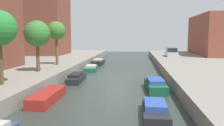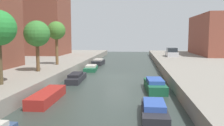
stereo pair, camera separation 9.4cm
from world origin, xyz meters
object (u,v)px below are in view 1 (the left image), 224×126
moored_boat_left_2 (77,78)px  moored_boat_right_2 (155,85)px  parked_car (171,53)px  moored_boat_left_4 (98,62)px  moored_boat_right_1 (155,110)px  street_tree_3 (56,31)px  moored_boat_left_3 (91,68)px  moored_boat_left_1 (48,96)px  street_tree_2 (37,34)px

moored_boat_left_2 → moored_boat_right_2: bearing=-23.9°
parked_car → moored_boat_left_4: 12.65m
moored_boat_right_2 → parked_car: bearing=78.7°
moored_boat_right_1 → street_tree_3: bearing=125.5°
moored_boat_left_3 → moored_boat_left_4: bearing=90.1°
moored_boat_left_1 → moored_boat_left_2: bearing=89.0°
parked_car → moored_boat_left_4: (-11.65, -4.77, -1.20)m
street_tree_3 → moored_boat_right_1: bearing=-54.5°
parked_car → moored_boat_left_4: bearing=-157.7°
moored_boat_left_4 → parked_car: bearing=22.3°
street_tree_2 → moored_boat_right_2: size_ratio=1.13×
moored_boat_left_2 → moored_boat_left_3: 7.46m
moored_boat_right_2 → moored_boat_left_3: bearing=124.4°
moored_boat_left_4 → moored_boat_right_2: moored_boat_right_2 is taller
moored_boat_left_4 → moored_boat_right_2: size_ratio=0.87×
parked_car → moored_boat_left_3: 15.97m
parked_car → moored_boat_left_2: bearing=-122.5°
moored_boat_left_4 → street_tree_2: bearing=-104.3°
street_tree_2 → moored_boat_right_1: size_ratio=1.29×
street_tree_2 → moored_boat_left_3: street_tree_2 is taller
moored_boat_left_1 → moored_boat_right_2: 8.50m
street_tree_3 → moored_boat_left_4: (3.59, 8.56, -4.55)m
moored_boat_left_1 → moored_boat_left_2: 7.34m
moored_boat_left_3 → moored_boat_right_1: bearing=-68.2°
parked_car → moored_boat_left_3: parked_car is taller
moored_boat_left_2 → street_tree_2: bearing=-171.3°
moored_boat_right_2 → moored_boat_left_1: bearing=-151.3°
street_tree_2 → moored_boat_right_2: 12.00m
moored_boat_left_1 → moored_boat_left_3: moored_boat_left_1 is taller
parked_car → moored_boat_left_1: bearing=-114.7°
parked_car → moored_boat_right_1: parked_car is taller
street_tree_2 → moored_boat_right_2: bearing=-13.9°
parked_car → moored_boat_left_1: size_ratio=0.93×
moored_boat_right_1 → moored_boat_right_2: moored_boat_right_2 is taller
street_tree_3 → moored_boat_left_3: bearing=34.6°
moored_boat_left_1 → moored_boat_right_2: bearing=28.7°
moored_boat_left_4 → moored_boat_right_2: (7.34, -16.79, 0.02)m
parked_car → moored_boat_left_2: parked_car is taller
moored_boat_left_3 → moored_boat_left_4: 6.08m
moored_boat_left_1 → parked_car: bearing=65.3°
moored_boat_left_2 → moored_boat_right_1: bearing=-54.7°
street_tree_3 → moored_boat_right_2: 14.41m
moored_boat_left_3 → moored_boat_right_1: moored_boat_right_1 is taller
street_tree_2 → moored_boat_left_2: 5.57m
moored_boat_left_2 → moored_boat_right_2: moored_boat_right_2 is taller
parked_car → moored_boat_right_1: bearing=-99.8°
moored_boat_left_2 → moored_boat_left_4: bearing=90.0°
moored_boat_left_3 → moored_boat_right_1: (6.83, -17.10, 0.05)m
street_tree_3 → moored_boat_right_2: bearing=-37.0°
street_tree_2 → moored_boat_left_3: size_ratio=1.21×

